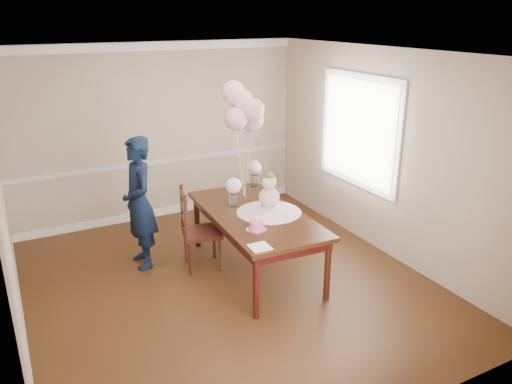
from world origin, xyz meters
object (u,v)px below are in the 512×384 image
(birthday_cake, at_px, (256,225))
(woman, at_px, (139,203))
(dining_chair_seat, at_px, (202,233))
(dining_table_top, at_px, (255,215))

(birthday_cake, relative_size, woman, 0.09)
(birthday_cake, height_order, dining_chair_seat, birthday_cake)
(dining_chair_seat, distance_m, woman, 0.87)
(dining_table_top, xyz_separation_m, woman, (-1.21, 0.82, 0.09))
(dining_table_top, distance_m, dining_chair_seat, 0.74)
(woman, bearing_deg, birthday_cake, 37.13)
(birthday_cake, relative_size, dining_chair_seat, 0.34)
(dining_chair_seat, relative_size, woman, 0.27)
(dining_table_top, relative_size, woman, 1.24)
(birthday_cake, bearing_deg, dining_chair_seat, 110.43)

